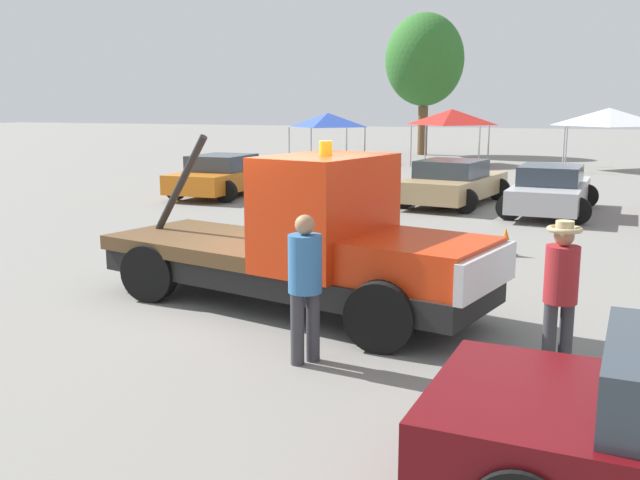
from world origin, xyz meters
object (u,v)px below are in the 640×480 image
Objects in this scene: parked_car_tan at (453,183)px; traffic_cone at (505,243)px; tree_left at (424,60)px; person_at_hood at (305,279)px; tow_truck at (309,247)px; parked_car_silver at (550,190)px; canopy_tent_white at (609,117)px; canopy_tent_blue at (328,120)px; person_near_truck at (561,284)px; canopy_tent_red at (452,117)px; parked_car_charcoal at (346,179)px; parked_car_orange at (225,175)px.

parked_car_tan is 7.28m from traffic_cone.
person_at_hood is at bearing -79.68° from tree_left.
tow_truck is 11.32m from parked_car_silver.
canopy_tent_blue is at bearing -178.82° from canopy_tent_white.
traffic_cone is at bearing 158.95° from person_near_truck.
traffic_cone is at bearing 178.27° from parked_car_silver.
canopy_tent_red is at bearing 109.51° from tow_truck.
person_at_hood is 0.57× the size of canopy_tent_blue.
parked_car_silver is (2.82, -0.90, -0.00)m from parked_car_tan.
parked_car_orange is at bearing 84.43° from parked_car_charcoal.
person_at_hood is 0.37× the size of parked_car_silver.
canopy_tent_red reaches higher than traffic_cone.
person_near_truck is 3.15× the size of traffic_cone.
parked_car_charcoal is at bearing 86.98° from parked_car_silver.
parked_car_silver is (-0.71, 12.22, -0.37)m from person_near_truck.
parked_car_silver is 8.73× the size of traffic_cone.
person_near_truck is at bearing -74.95° from tree_left.
tree_left is (-8.25, 21.12, 4.75)m from parked_car_silver.
tow_truck reaches higher than person_near_truck.
person_near_truck is 0.36× the size of parked_car_silver.
tree_left reaches higher than parked_car_silver.
canopy_tent_white is (11.89, 13.96, 1.73)m from parked_car_orange.
parked_car_orange is at bearing 157.73° from person_at_hood.
tree_left is at bearing 162.73° from person_near_truck.
parked_car_silver reaches higher than traffic_cone.
canopy_tent_red is (-2.62, 13.92, 1.67)m from parked_car_tan.
parked_car_charcoal is (-3.35, 11.65, -0.31)m from tow_truck.
canopy_tent_white is at bearing -8.86° from parked_car_tan.
canopy_tent_red reaches higher than person_at_hood.
tree_left reaches higher than parked_car_charcoal.
person_near_truck reaches higher than parked_car_charcoal.
parked_car_tan is 1.35× the size of canopy_tent_white.
person_near_truck is 0.56× the size of canopy_tent_blue.
canopy_tent_white reaches higher than tow_truck.
parked_car_orange is 21.30m from tree_left.
parked_car_orange is 1.49× the size of canopy_tent_red.
tow_truck reaches higher than traffic_cone.
traffic_cone is at bearing -152.10° from parked_car_tan.
canopy_tent_white is (7.11, -0.41, 0.06)m from canopy_tent_red.
parked_car_tan is 1.59× the size of canopy_tent_blue.
parked_car_silver is at bearing -69.84° from canopy_tent_red.
canopy_tent_red reaches higher than parked_car_orange.
person_at_hood is at bearing -148.13° from parked_car_orange.
tree_left is at bearing 105.90° from traffic_cone.
person_at_hood is 0.35× the size of parked_car_charcoal.
canopy_tent_blue is 0.85× the size of canopy_tent_white.
parked_car_orange and parked_car_silver have the same top height.
canopy_tent_red is at bearing 23.45° from parked_car_silver.
canopy_tent_white is (7.79, 13.74, 1.73)m from parked_car_charcoal.
canopy_tent_red is 7.55m from tree_left.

